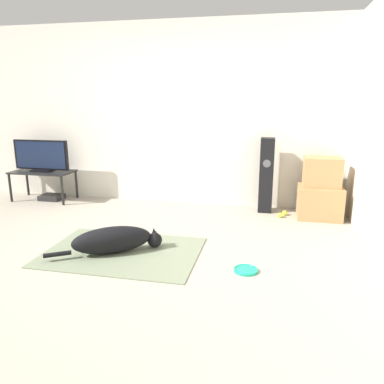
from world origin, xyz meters
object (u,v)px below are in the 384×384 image
object	(u,v)px
cardboard_box_upper	(322,172)
game_console	(52,197)
frisbee	(246,270)
tv_stand	(43,175)
floor_speaker	(266,175)
tv	(41,156)
tennis_ball_near_speaker	(280,215)
cardboard_box_lower	(320,202)
tennis_ball_by_boxes	(285,213)
dog	(115,240)

from	to	relation	value
cardboard_box_upper	game_console	distance (m)	3.94
cardboard_box_upper	game_console	world-z (taller)	cardboard_box_upper
frisbee	tv_stand	world-z (taller)	tv_stand
floor_speaker	tv	world-z (taller)	floor_speaker
tennis_ball_near_speaker	frisbee	bearing A→B (deg)	-101.03
cardboard_box_lower	tennis_ball_near_speaker	distance (m)	0.53
tennis_ball_near_speaker	tennis_ball_by_boxes	bearing A→B (deg)	61.05
cardboard_box_lower	dog	bearing A→B (deg)	-142.61
floor_speaker	cardboard_box_lower	bearing A→B (deg)	-12.54
tv	floor_speaker	bearing A→B (deg)	1.51
tv	tennis_ball_near_speaker	xyz separation A→B (m)	(3.51, -0.16, -0.64)
dog	cardboard_box_lower	size ratio (longest dim) A/B	1.83
dog	cardboard_box_lower	xyz separation A→B (m)	(2.12, 1.62, 0.07)
dog	floor_speaker	size ratio (longest dim) A/B	1.00
tv_stand	floor_speaker	bearing A→B (deg)	1.56
frisbee	tv	bearing A→B (deg)	150.32
cardboard_box_lower	tv	bearing A→B (deg)	179.04
game_console	tv	bearing A→B (deg)	-164.41
cardboard_box_lower	tv_stand	size ratio (longest dim) A/B	0.60
frisbee	cardboard_box_lower	bearing A→B (deg)	65.12
tennis_ball_by_boxes	tv	bearing A→B (deg)	179.31
tv	tennis_ball_by_boxes	size ratio (longest dim) A/B	13.16
dog	tennis_ball_by_boxes	world-z (taller)	dog
frisbee	cardboard_box_upper	distance (m)	2.03
dog	cardboard_box_upper	xyz separation A→B (m)	(2.12, 1.64, 0.46)
floor_speaker	tennis_ball_by_boxes	size ratio (longest dim) A/B	15.25
floor_speaker	tennis_ball_by_boxes	world-z (taller)	floor_speaker
tv_stand	tv	size ratio (longest dim) A/B	1.05
frisbee	tv	world-z (taller)	tv
cardboard_box_upper	tennis_ball_by_boxes	xyz separation A→B (m)	(-0.42, 0.01, -0.57)
tennis_ball_near_speaker	game_console	size ratio (longest dim) A/B	0.20
frisbee	game_console	xyz separation A→B (m)	(-3.09, 1.84, 0.02)
cardboard_box_lower	tv	distance (m)	4.02
cardboard_box_upper	tv_stand	distance (m)	4.00
frisbee	cardboard_box_lower	xyz separation A→B (m)	(0.81, 1.75, 0.20)
tv_stand	tennis_ball_near_speaker	distance (m)	3.53
cardboard_box_lower	tv	size ratio (longest dim) A/B	0.63
tennis_ball_by_boxes	tennis_ball_near_speaker	size ratio (longest dim) A/B	1.00
cardboard_box_upper	floor_speaker	distance (m)	0.71
floor_speaker	tv_stand	bearing A→B (deg)	-178.44
dog	cardboard_box_lower	distance (m)	2.67
dog	tv_stand	size ratio (longest dim) A/B	1.10
dog	tv	world-z (taller)	tv
tv_stand	tennis_ball_by_boxes	size ratio (longest dim) A/B	13.85
cardboard_box_upper	tv	bearing A→B (deg)	179.29
cardboard_box_upper	tv	size ratio (longest dim) A/B	0.52
floor_speaker	tennis_ball_near_speaker	distance (m)	0.57
cardboard_box_upper	tv_stand	world-z (taller)	cardboard_box_upper
frisbee	cardboard_box_upper	size ratio (longest dim) A/B	0.49
cardboard_box_upper	tennis_ball_by_boxes	distance (m)	0.71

